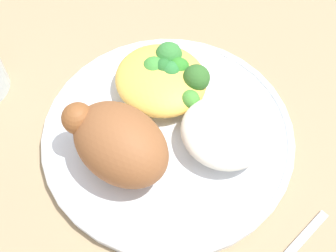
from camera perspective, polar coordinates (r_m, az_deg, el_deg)
The scene contains 5 objects.
ground_plane at distance 0.48m, azimuth -0.00°, elevation -1.63°, with size 2.00×2.00×0.00m, color #9D835F.
plate at distance 0.47m, azimuth -0.00°, elevation -1.13°, with size 0.26×0.26×0.02m.
roasted_chicken at distance 0.42m, azimuth -6.28°, elevation -2.09°, with size 0.11×0.07×0.07m.
rice_pile at distance 0.44m, azimuth 7.00°, elevation -0.79°, with size 0.09×0.08×0.04m, color white.
mac_cheese_with_broccoli at distance 0.48m, azimuth -0.42°, elevation 6.19°, with size 0.10×0.09×0.04m.
Camera 1 is at (-0.16, 0.18, 0.41)m, focal length 48.47 mm.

